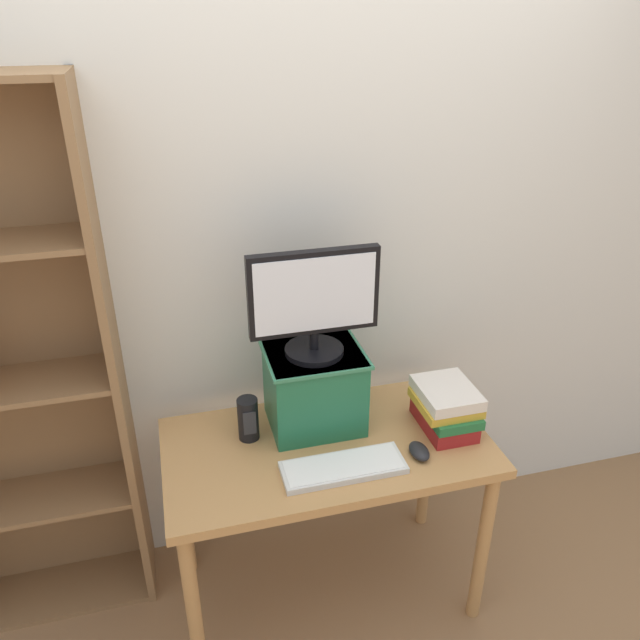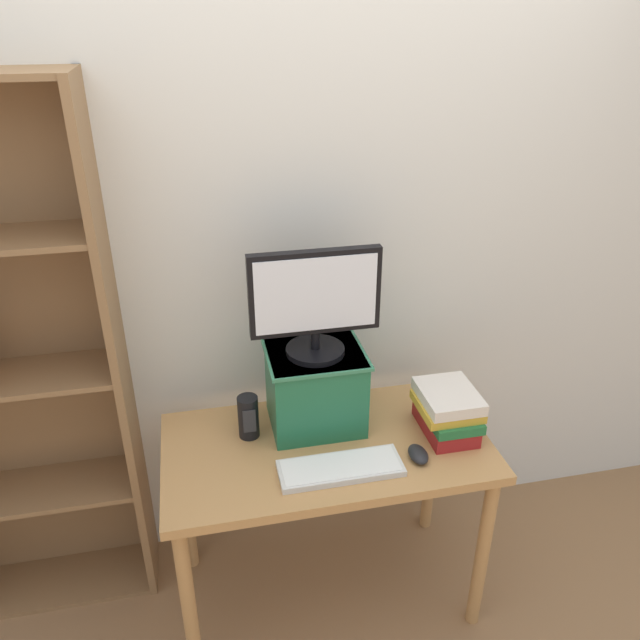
% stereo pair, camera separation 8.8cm
% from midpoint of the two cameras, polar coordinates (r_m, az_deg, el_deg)
% --- Properties ---
extents(ground_plane, '(12.00, 12.00, 0.00)m').
position_cam_midpoint_polar(ground_plane, '(2.78, -0.40, -23.39)').
color(ground_plane, olive).
extents(back_wall, '(7.00, 0.08, 2.60)m').
position_cam_midpoint_polar(back_wall, '(2.35, -3.24, 6.07)').
color(back_wall, silver).
rests_on(back_wall, ground_plane).
extents(desk, '(1.15, 0.61, 0.75)m').
position_cam_midpoint_polar(desk, '(2.31, -0.45, -13.16)').
color(desk, '#B7844C').
rests_on(desk, ground_plane).
extents(riser_box, '(0.35, 0.29, 0.30)m').
position_cam_midpoint_polar(riser_box, '(2.26, -1.64, -6.17)').
color(riser_box, '#1E6642').
rests_on(riser_box, desk).
extents(computer_monitor, '(0.45, 0.21, 0.38)m').
position_cam_midpoint_polar(computer_monitor, '(2.09, -1.75, 1.69)').
color(computer_monitor, black).
rests_on(computer_monitor, riser_box).
extents(keyboard, '(0.41, 0.15, 0.02)m').
position_cam_midpoint_polar(keyboard, '(2.13, 0.94, -13.33)').
color(keyboard, silver).
rests_on(keyboard, desk).
extents(computer_mouse, '(0.06, 0.10, 0.04)m').
position_cam_midpoint_polar(computer_mouse, '(2.21, 7.91, -11.80)').
color(computer_mouse, black).
rests_on(computer_mouse, desk).
extents(book_stack, '(0.21, 0.26, 0.17)m').
position_cam_midpoint_polar(book_stack, '(2.31, 10.34, -7.86)').
color(book_stack, maroon).
rests_on(book_stack, desk).
extents(desk_speaker, '(0.07, 0.08, 0.16)m').
position_cam_midpoint_polar(desk_speaker, '(2.25, -7.71, -8.97)').
color(desk_speaker, black).
rests_on(desk_speaker, desk).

